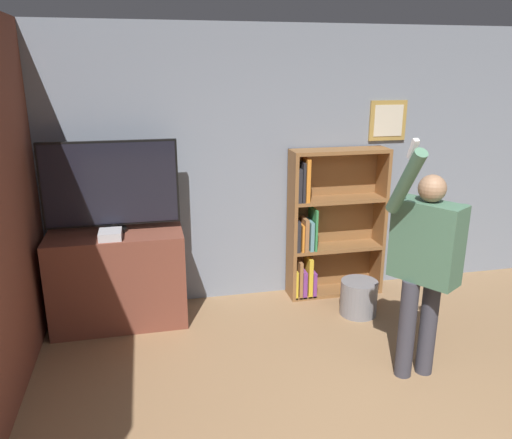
% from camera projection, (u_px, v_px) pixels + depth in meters
% --- Properties ---
extents(wall_back, '(6.84, 0.09, 2.70)m').
position_uv_depth(wall_back, '(293.00, 166.00, 5.03)').
color(wall_back, gray).
rests_on(wall_back, ground_plane).
extents(tv_ledge, '(1.20, 0.56, 0.88)m').
position_uv_depth(tv_ledge, '(119.00, 279.00, 4.59)').
color(tv_ledge, brown).
rests_on(tv_ledge, ground_plane).
extents(television, '(1.18, 0.22, 0.82)m').
position_uv_depth(television, '(111.00, 186.00, 4.38)').
color(television, black).
rests_on(television, tv_ledge).
extents(game_console, '(0.19, 0.22, 0.07)m').
position_uv_depth(game_console, '(110.00, 235.00, 4.31)').
color(game_console, silver).
rests_on(game_console, tv_ledge).
extents(bookshelf, '(0.99, 0.28, 1.53)m').
position_uv_depth(bookshelf, '(327.00, 228.00, 5.11)').
color(bookshelf, brown).
rests_on(bookshelf, ground_plane).
extents(person, '(0.63, 0.57, 1.87)m').
position_uv_depth(person, '(425.00, 258.00, 3.64)').
color(person, '#383842').
rests_on(person, ground_plane).
extents(waste_bin, '(0.35, 0.35, 0.34)m').
position_uv_depth(waste_bin, '(359.00, 298.00, 4.82)').
color(waste_bin, gray).
rests_on(waste_bin, ground_plane).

